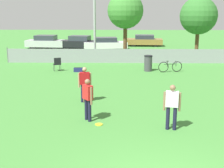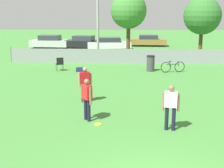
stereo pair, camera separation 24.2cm
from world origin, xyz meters
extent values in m
cube|color=gray|center=(0.00, 18.00, 0.55)|extent=(19.51, 0.03, 1.10)
cylinder|color=slate|center=(-9.75, 18.00, 0.61)|extent=(0.07, 0.07, 1.21)
cylinder|color=#9E9EA3|center=(-3.00, 19.67, 4.46)|extent=(0.20, 0.20, 8.91)
cylinder|color=brown|center=(-0.49, 19.71, 1.45)|extent=(0.32, 0.32, 2.91)
sphere|color=#3D7F33|center=(-0.49, 19.71, 4.00)|extent=(2.91, 2.91, 2.91)
cylinder|color=brown|center=(5.78, 21.18, 1.19)|extent=(0.32, 0.32, 2.38)
sphere|color=#33702D|center=(5.78, 21.18, 3.57)|extent=(3.18, 3.18, 3.18)
cylinder|color=#191933|center=(-2.23, 4.99, 0.42)|extent=(0.13, 0.13, 0.83)
cylinder|color=#191933|center=(-2.09, 4.79, 0.42)|extent=(0.13, 0.13, 0.83)
cube|color=red|center=(-2.16, 4.89, 1.10)|extent=(0.43, 0.48, 0.53)
sphere|color=#8C664C|center=(-2.16, 4.89, 1.49)|extent=(0.20, 0.20, 0.20)
cylinder|color=#8C664C|center=(-2.31, 5.10, 1.01)|extent=(0.08, 0.08, 0.65)
cylinder|color=#8C664C|center=(-2.01, 4.68, 1.01)|extent=(0.08, 0.08, 0.65)
cylinder|color=#191933|center=(0.68, 4.07, 0.42)|extent=(0.13, 0.13, 0.83)
cylinder|color=#191933|center=(0.92, 4.02, 0.42)|extent=(0.13, 0.13, 0.83)
cube|color=silver|center=(0.80, 4.05, 1.10)|extent=(0.47, 0.30, 0.53)
sphere|color=#8C664C|center=(0.80, 4.05, 1.49)|extent=(0.20, 0.20, 0.20)
cylinder|color=#8C664C|center=(0.55, 4.10, 1.01)|extent=(0.08, 0.08, 0.65)
cylinder|color=#8C664C|center=(1.05, 3.99, 1.01)|extent=(0.08, 0.08, 0.65)
cylinder|color=#191933|center=(-2.64, 7.29, 0.42)|extent=(0.13, 0.13, 0.83)
cylinder|color=#191933|center=(-2.40, 7.31, 0.42)|extent=(0.13, 0.13, 0.83)
cube|color=#B21419|center=(-2.52, 7.30, 1.10)|extent=(0.46, 0.27, 0.53)
sphere|color=tan|center=(-2.52, 7.30, 1.49)|extent=(0.20, 0.20, 0.20)
cylinder|color=tan|center=(-2.78, 7.27, 1.01)|extent=(0.08, 0.08, 0.65)
cylinder|color=tan|center=(-2.27, 7.33, 1.01)|extent=(0.08, 0.08, 0.65)
cylinder|color=yellow|center=(-1.73, 4.45, 0.01)|extent=(0.27, 0.27, 0.03)
torus|color=yellow|center=(-1.73, 4.45, 0.01)|extent=(0.28, 0.28, 0.03)
cylinder|color=#333338|center=(-5.09, 14.92, 0.22)|extent=(0.02, 0.02, 0.44)
cylinder|color=#333338|center=(-5.48, 14.77, 0.22)|extent=(0.02, 0.02, 0.44)
cylinder|color=#333338|center=(-4.93, 14.53, 0.22)|extent=(0.02, 0.02, 0.44)
cylinder|color=#333338|center=(-5.32, 14.38, 0.22)|extent=(0.02, 0.02, 0.44)
cube|color=black|center=(-5.21, 14.65, 0.46)|extent=(0.61, 0.61, 0.03)
cube|color=black|center=(-5.12, 14.44, 0.70)|extent=(0.44, 0.20, 0.46)
torus|color=black|center=(1.96, 14.31, 0.35)|extent=(0.70, 0.18, 0.71)
torus|color=black|center=(2.89, 14.50, 0.35)|extent=(0.70, 0.18, 0.71)
cylinder|color=black|center=(2.42, 14.41, 0.53)|extent=(0.86, 0.21, 0.04)
cylinder|color=black|center=(2.22, 14.36, 0.53)|extent=(0.03, 0.03, 0.36)
cylinder|color=black|center=(2.82, 14.48, 0.53)|extent=(0.03, 0.03, 0.33)
cube|color=black|center=(2.22, 14.36, 0.74)|extent=(0.17, 0.09, 0.04)
cylinder|color=black|center=(2.82, 14.48, 0.70)|extent=(0.11, 0.44, 0.03)
cylinder|color=#3F3F44|center=(0.97, 14.70, 0.50)|extent=(0.53, 0.53, 0.99)
cylinder|color=black|center=(0.97, 14.70, 1.03)|extent=(0.55, 0.55, 0.08)
cube|color=navy|center=(-3.73, 14.37, 0.13)|extent=(0.59, 0.32, 0.26)
cube|color=black|center=(-3.73, 14.37, 0.28)|extent=(0.50, 0.04, 0.02)
cylinder|color=black|center=(-7.57, 28.29, 0.31)|extent=(0.63, 0.23, 0.61)
cylinder|color=black|center=(-7.71, 26.67, 0.31)|extent=(0.63, 0.23, 0.61)
cylinder|color=black|center=(-10.13, 28.51, 0.31)|extent=(0.63, 0.23, 0.61)
cylinder|color=black|center=(-10.26, 26.89, 0.31)|extent=(0.63, 0.23, 0.61)
cube|color=#B7B7BC|center=(-8.92, 27.59, 0.53)|extent=(4.28, 2.19, 0.70)
cube|color=#2D333D|center=(-8.92, 27.59, 1.14)|extent=(2.28, 1.80, 0.52)
cylinder|color=black|center=(-3.81, 27.57, 0.31)|extent=(0.65, 0.30, 0.63)
cylinder|color=black|center=(-4.11, 26.09, 0.31)|extent=(0.65, 0.30, 0.63)
cylinder|color=black|center=(-6.23, 28.06, 0.31)|extent=(0.65, 0.30, 0.63)
cylinder|color=black|center=(-6.53, 26.58, 0.31)|extent=(0.65, 0.30, 0.63)
cube|color=black|center=(-5.17, 27.08, 0.54)|extent=(4.26, 2.49, 0.69)
cube|color=#2D333D|center=(-5.17, 27.08, 1.14)|extent=(2.34, 1.90, 0.51)
cylinder|color=black|center=(-1.13, 27.39, 0.31)|extent=(0.63, 0.25, 0.61)
cylinder|color=black|center=(-0.96, 25.78, 0.31)|extent=(0.63, 0.25, 0.61)
cylinder|color=black|center=(-3.88, 27.09, 0.31)|extent=(0.63, 0.25, 0.61)
cylinder|color=black|center=(-3.70, 25.48, 0.31)|extent=(0.63, 0.25, 0.61)
cube|color=white|center=(-2.42, 26.44, 0.51)|extent=(4.63, 2.32, 0.62)
cube|color=#2D333D|center=(-2.42, 26.44, 1.05)|extent=(2.48, 1.86, 0.46)
cylinder|color=black|center=(3.23, 30.69, 0.31)|extent=(0.63, 0.22, 0.62)
cylinder|color=black|center=(3.14, 29.09, 0.31)|extent=(0.63, 0.22, 0.62)
cylinder|color=black|center=(0.72, 30.84, 0.31)|extent=(0.63, 0.22, 0.62)
cylinder|color=black|center=(0.63, 29.23, 0.31)|extent=(0.63, 0.22, 0.62)
cube|color=olive|center=(1.93, 29.96, 0.51)|extent=(4.16, 2.05, 0.61)
cube|color=#2D333D|center=(1.93, 29.96, 1.04)|extent=(2.20, 1.72, 0.46)
camera|label=1|loc=(-1.02, -6.15, 4.03)|focal=50.00mm
camera|label=2|loc=(-0.78, -6.14, 4.03)|focal=50.00mm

